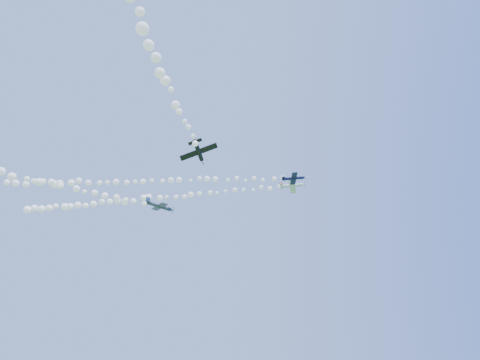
{
  "coord_description": "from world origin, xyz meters",
  "views": [
    {
      "loc": [
        0.16,
        -90.0,
        2.47
      ],
      "look_at": [
        4.69,
        -5.48,
        44.91
      ],
      "focal_mm": 30.0,
      "sensor_mm": 36.0,
      "label": 1
    }
  ],
  "objects_px": {
    "plane_white": "(292,186)",
    "plane_black": "(199,151)",
    "plane_navy": "(294,178)",
    "plane_grey": "(159,206)"
  },
  "relations": [
    {
      "from": "plane_navy",
      "to": "plane_black",
      "type": "height_order",
      "value": "plane_navy"
    },
    {
      "from": "plane_navy",
      "to": "plane_grey",
      "type": "distance_m",
      "value": 34.04
    },
    {
      "from": "plane_white",
      "to": "plane_grey",
      "type": "distance_m",
      "value": 36.38
    },
    {
      "from": "plane_navy",
      "to": "plane_black",
      "type": "relative_size",
      "value": 0.97
    },
    {
      "from": "plane_navy",
      "to": "plane_black",
      "type": "distance_m",
      "value": 34.63
    },
    {
      "from": "plane_navy",
      "to": "plane_white",
      "type": "bearing_deg",
      "value": 85.85
    },
    {
      "from": "plane_white",
      "to": "plane_navy",
      "type": "distance_m",
      "value": 10.83
    },
    {
      "from": "plane_navy",
      "to": "plane_grey",
      "type": "height_order",
      "value": "plane_navy"
    },
    {
      "from": "plane_white",
      "to": "plane_black",
      "type": "height_order",
      "value": "plane_white"
    },
    {
      "from": "plane_grey",
      "to": "plane_black",
      "type": "xyz_separation_m",
      "value": [
        10.91,
        -30.06,
        -1.68
      ]
    }
  ]
}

